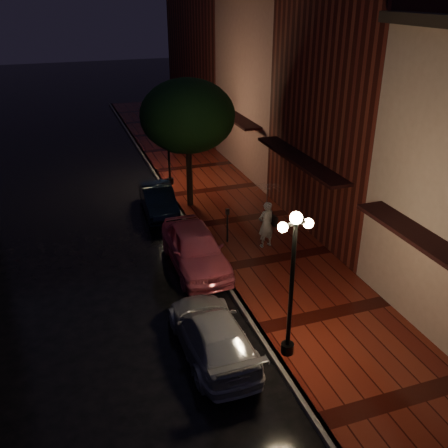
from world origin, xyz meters
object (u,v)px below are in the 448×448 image
object	(u,v)px
streetlamp_far	(168,138)
woman_with_umbrella	(267,205)
streetlamp_near	(292,277)
parking_meter	(227,222)
pink_car	(195,248)
silver_car	(212,334)
street_tree	(188,118)
navy_car	(158,200)

from	to	relation	value
streetlamp_far	woman_with_umbrella	world-z (taller)	streetlamp_far
streetlamp_near	woman_with_umbrella	bearing A→B (deg)	72.17
parking_meter	streetlamp_far	bearing A→B (deg)	94.26
streetlamp_far	pink_car	xyz separation A→B (m)	(-1.03, -8.35, -1.82)
pink_car	woman_with_umbrella	distance (m)	3.21
pink_car	silver_car	world-z (taller)	pink_car
streetlamp_near	street_tree	distance (m)	11.12
streetlamp_near	woman_with_umbrella	xyz separation A→B (m)	(1.95, 6.05, -0.71)
street_tree	pink_car	size ratio (longest dim) A/B	1.27
street_tree	parking_meter	distance (m)	5.24
streetlamp_near	navy_car	xyz separation A→B (m)	(-1.27, 10.92, -1.97)
streetlamp_far	pink_car	size ratio (longest dim) A/B	0.94
street_tree	woman_with_umbrella	xyz separation A→B (m)	(1.69, -4.94, -2.35)
streetlamp_far	silver_car	world-z (taller)	streetlamp_far
streetlamp_near	parking_meter	xyz separation A→B (m)	(0.65, 6.88, -1.58)
woman_with_umbrella	streetlamp_near	bearing A→B (deg)	61.69
navy_car	street_tree	bearing A→B (deg)	5.29
street_tree	parking_meter	size ratio (longest dim) A/B	4.03
streetlamp_near	parking_meter	bearing A→B (deg)	84.61
streetlamp_far	parking_meter	bearing A→B (deg)	-84.78
navy_car	streetlamp_near	bearing A→B (deg)	-80.65
streetlamp_near	silver_car	distance (m)	2.88
pink_car	woman_with_umbrella	bearing A→B (deg)	8.02
silver_car	woman_with_umbrella	xyz separation A→B (m)	(3.86, 5.18, 1.25)
pink_car	streetlamp_near	bearing A→B (deg)	-79.19
pink_car	silver_car	size ratio (longest dim) A/B	1.04
pink_car	woman_with_umbrella	world-z (taller)	woman_with_umbrella
streetlamp_far	navy_car	size ratio (longest dim) A/B	1.12
streetlamp_far	silver_car	size ratio (longest dim) A/B	0.98
navy_car	silver_car	bearing A→B (deg)	-90.96
pink_car	parking_meter	size ratio (longest dim) A/B	3.17
streetlamp_near	streetlamp_far	size ratio (longest dim) A/B	1.00
streetlamp_far	street_tree	bearing A→B (deg)	-85.09
streetlamp_near	pink_car	distance (m)	6.03
streetlamp_far	woman_with_umbrella	size ratio (longest dim) A/B	1.64
pink_car	parking_meter	distance (m)	2.10
silver_car	woman_with_umbrella	size ratio (longest dim) A/B	1.67
parking_meter	silver_car	bearing A→B (deg)	-114.09
parking_meter	street_tree	bearing A→B (deg)	94.49
street_tree	parking_meter	xyz separation A→B (m)	(0.39, -4.11, -3.22)
navy_car	parking_meter	distance (m)	4.49
navy_car	parking_meter	size ratio (longest dim) A/B	2.67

